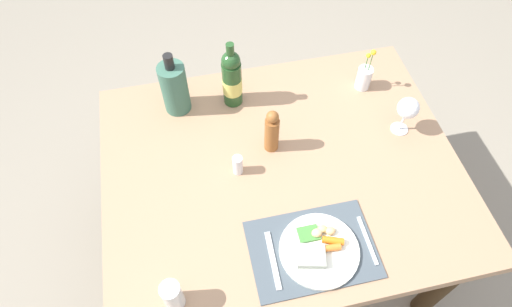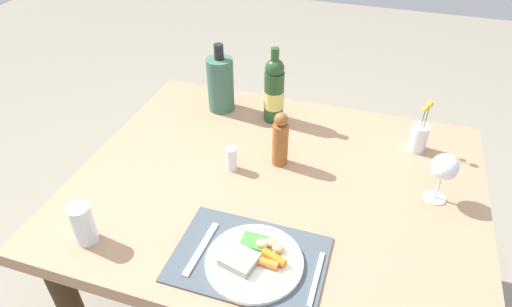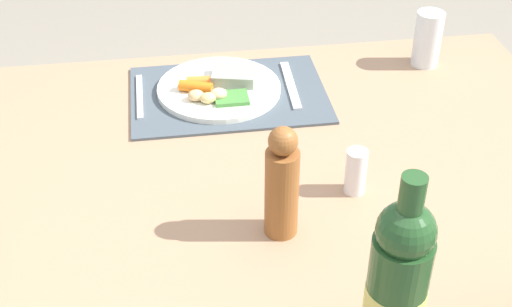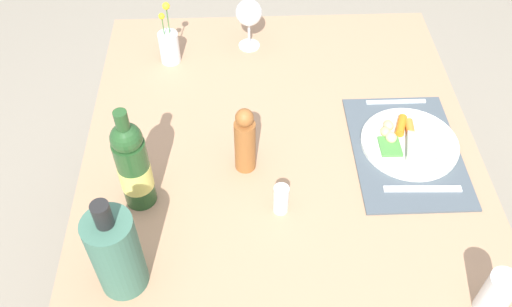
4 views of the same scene
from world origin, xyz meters
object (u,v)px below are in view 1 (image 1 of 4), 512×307
at_px(knife, 367,240).
at_px(water_tumbler, 173,296).
at_px(cooler_bottle, 174,88).
at_px(dining_table, 281,179).
at_px(fork, 273,260).
at_px(salt_shaker, 238,165).
at_px(pepper_mill, 272,131).
at_px(wine_bottle, 232,79).
at_px(wine_glass, 408,109).
at_px(dinner_plate, 319,249).
at_px(flower_vase, 364,77).

distance_m(knife, water_tumbler, 0.65).
bearing_deg(cooler_bottle, dining_table, -47.63).
xyz_separation_m(fork, knife, (0.32, -0.00, 0.00)).
xyz_separation_m(salt_shaker, pepper_mill, (0.15, 0.08, 0.05)).
height_order(fork, pepper_mill, pepper_mill).
relative_size(cooler_bottle, wine_bottle, 0.93).
bearing_deg(cooler_bottle, water_tumbler, -97.20).
distance_m(salt_shaker, water_tumbler, 0.51).
relative_size(salt_shaker, wine_glass, 0.50).
xyz_separation_m(dining_table, fork, (-0.12, -0.35, 0.10)).
distance_m(fork, cooler_bottle, 0.77).
height_order(wine_bottle, wine_glass, wine_bottle).
bearing_deg(fork, wine_bottle, 91.85).
relative_size(dinner_plate, pepper_mill, 1.31).
height_order(knife, wine_glass, wine_glass).
distance_m(knife, wine_bottle, 0.79).
relative_size(dinner_plate, knife, 1.51).
distance_m(fork, wine_glass, 0.76).
bearing_deg(flower_vase, wine_bottle, 176.00).
xyz_separation_m(cooler_bottle, wine_glass, (0.84, -0.30, 0.01)).
height_order(dining_table, fork, fork).
xyz_separation_m(cooler_bottle, wine_bottle, (0.23, -0.01, 0.01)).
relative_size(fork, wine_glass, 1.17).
height_order(cooler_bottle, pepper_mill, cooler_bottle).
bearing_deg(dinner_plate, knife, -0.43).
relative_size(dining_table, flower_vase, 6.41).
distance_m(dinner_plate, wine_bottle, 0.74).
bearing_deg(dinner_plate, water_tumbler, -172.37).
bearing_deg(salt_shaker, flower_vase, 27.34).
bearing_deg(knife, pepper_mill, 116.17).
bearing_deg(fork, dinner_plate, 2.44).
bearing_deg(wine_glass, wine_bottle, 154.80).
height_order(salt_shaker, wine_glass, wine_glass).
distance_m(fork, wine_bottle, 0.72).
distance_m(flower_vase, wine_glass, 0.27).
height_order(knife, salt_shaker, salt_shaker).
bearing_deg(wine_glass, water_tumbler, -152.73).
xyz_separation_m(fork, wine_bottle, (0.00, 0.71, 0.12)).
bearing_deg(fork, wine_glass, 36.42).
height_order(flower_vase, wine_glass, flower_vase).
bearing_deg(cooler_bottle, wine_bottle, -3.34).
distance_m(cooler_bottle, pepper_mill, 0.43).
xyz_separation_m(fork, cooler_bottle, (-0.22, 0.73, 0.11)).
bearing_deg(cooler_bottle, dinner_plate, -62.43).
bearing_deg(pepper_mill, fork, -102.77).
bearing_deg(dining_table, dinner_plate, -84.45).
relative_size(dinner_plate, wine_bottle, 0.87).
xyz_separation_m(flower_vase, wine_bottle, (-0.55, 0.04, 0.07)).
xyz_separation_m(dinner_plate, flower_vase, (0.40, 0.67, 0.04)).
bearing_deg(knife, dinner_plate, 179.31).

